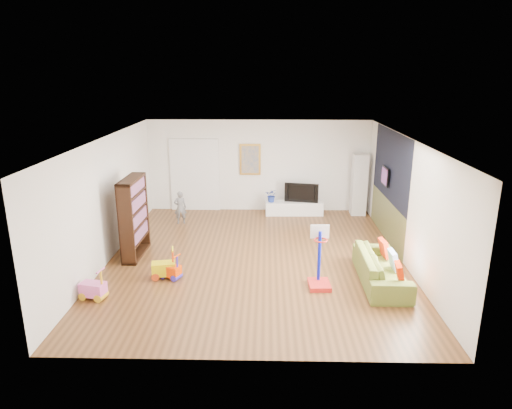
{
  "coord_description": "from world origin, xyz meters",
  "views": [
    {
      "loc": [
        0.23,
        -9.48,
        4.07
      ],
      "look_at": [
        0.0,
        0.4,
        1.15
      ],
      "focal_mm": 32.0,
      "sensor_mm": 36.0,
      "label": 1
    }
  ],
  "objects_px": {
    "basketball_hoop": "(320,258)",
    "bookshelf": "(134,217)",
    "sofa": "(381,268)",
    "media_console": "(294,208)"
  },
  "relations": [
    {
      "from": "bookshelf",
      "to": "sofa",
      "type": "xyz_separation_m",
      "value": [
        5.26,
        -1.27,
        -0.6
      ]
    },
    {
      "from": "media_console",
      "to": "sofa",
      "type": "xyz_separation_m",
      "value": [
        1.47,
        -4.42,
        0.11
      ]
    },
    {
      "from": "media_console",
      "to": "bookshelf",
      "type": "distance_m",
      "value": 4.97
    },
    {
      "from": "bookshelf",
      "to": "basketball_hoop",
      "type": "height_order",
      "value": "bookshelf"
    },
    {
      "from": "bookshelf",
      "to": "sofa",
      "type": "distance_m",
      "value": 5.44
    },
    {
      "from": "sofa",
      "to": "bookshelf",
      "type": "bearing_deg",
      "value": 77.45
    },
    {
      "from": "basketball_hoop",
      "to": "bookshelf",
      "type": "bearing_deg",
      "value": 156.86
    },
    {
      "from": "bookshelf",
      "to": "media_console",
      "type": "bearing_deg",
      "value": 40.43
    },
    {
      "from": "bookshelf",
      "to": "sofa",
      "type": "bearing_deg",
      "value": -12.91
    },
    {
      "from": "media_console",
      "to": "bookshelf",
      "type": "relative_size",
      "value": 0.92
    }
  ]
}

